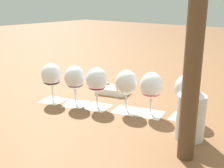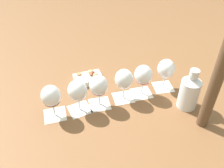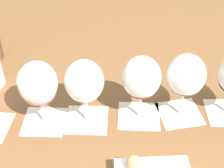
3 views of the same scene
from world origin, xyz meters
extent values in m
plane|color=brown|center=(0.00, 0.00, 0.00)|extent=(8.00, 8.00, 0.00)
cube|color=silver|center=(-0.28, -0.10, 0.00)|extent=(0.11, 0.11, 0.00)
cube|color=silver|center=(-0.16, -0.05, 0.00)|extent=(0.12, 0.12, 0.00)
cube|color=silver|center=(-0.06, -0.02, 0.00)|extent=(0.12, 0.12, 0.00)
cube|color=silver|center=(0.06, 0.03, 0.00)|extent=(0.12, 0.12, 0.00)
cube|color=silver|center=(0.16, 0.06, 0.00)|extent=(0.13, 0.13, 0.00)
cube|color=silver|center=(0.27, 0.09, 0.00)|extent=(0.12, 0.12, 0.00)
cylinder|color=white|center=(-0.28, -0.10, 0.00)|extent=(0.07, 0.07, 0.01)
cylinder|color=white|center=(-0.28, -0.10, 0.04)|extent=(0.01, 0.01, 0.07)
ellipsoid|color=white|center=(-0.28, -0.10, 0.12)|extent=(0.09, 0.09, 0.10)
ellipsoid|color=pink|center=(-0.28, -0.10, 0.10)|extent=(0.07, 0.07, 0.04)
cylinder|color=white|center=(-0.16, -0.05, 0.00)|extent=(0.07, 0.07, 0.01)
cylinder|color=white|center=(-0.16, -0.05, 0.04)|extent=(0.01, 0.01, 0.07)
ellipsoid|color=white|center=(-0.16, -0.05, 0.12)|extent=(0.09, 0.09, 0.10)
ellipsoid|color=#D75C67|center=(-0.16, -0.05, 0.09)|extent=(0.07, 0.07, 0.02)
cylinder|color=white|center=(-0.06, -0.02, 0.00)|extent=(0.07, 0.07, 0.01)
cylinder|color=white|center=(-0.06, -0.02, 0.04)|extent=(0.01, 0.01, 0.07)
ellipsoid|color=white|center=(-0.06, -0.02, 0.12)|extent=(0.09, 0.09, 0.10)
ellipsoid|color=#A42E39|center=(-0.06, -0.02, 0.10)|extent=(0.07, 0.07, 0.04)
cylinder|color=white|center=(0.06, 0.03, 0.00)|extent=(0.07, 0.07, 0.01)
cylinder|color=white|center=(0.06, 0.03, 0.04)|extent=(0.01, 0.01, 0.07)
ellipsoid|color=white|center=(0.06, 0.03, 0.12)|extent=(0.09, 0.09, 0.10)
ellipsoid|color=maroon|center=(0.06, 0.03, 0.09)|extent=(0.07, 0.07, 0.03)
cylinder|color=white|center=(0.16, 0.06, 0.00)|extent=(0.07, 0.07, 0.01)
cylinder|color=white|center=(0.16, 0.06, 0.04)|extent=(0.01, 0.01, 0.07)
ellipsoid|color=white|center=(0.16, 0.06, 0.12)|extent=(0.09, 0.09, 0.10)
ellipsoid|color=#410918|center=(0.16, 0.06, 0.09)|extent=(0.07, 0.07, 0.04)
cylinder|color=white|center=(0.27, 0.09, 0.00)|extent=(0.07, 0.07, 0.01)
cylinder|color=white|center=(0.27, 0.09, 0.04)|extent=(0.01, 0.01, 0.07)
ellipsoid|color=white|center=(0.27, 0.09, 0.12)|extent=(0.09, 0.09, 0.10)
ellipsoid|color=black|center=(0.27, 0.09, 0.09)|extent=(0.07, 0.07, 0.03)
cylinder|color=silver|center=(-0.37, 0.05, 0.07)|extent=(0.09, 0.09, 0.15)
cone|color=silver|center=(-0.37, 0.05, 0.16)|extent=(0.09, 0.09, 0.03)
cylinder|color=silver|center=(-0.37, 0.05, 0.20)|extent=(0.04, 0.04, 0.04)
cube|color=white|center=(0.13, -0.16, 0.02)|extent=(0.18, 0.14, 0.03)
sphere|color=tan|center=(0.11, -0.18, 0.05)|extent=(0.03, 0.03, 0.03)
sphere|color=maroon|center=(0.10, -0.18, 0.04)|extent=(0.02, 0.02, 0.02)
cylinder|color=#B2703D|center=(0.18, -0.18, 0.04)|extent=(0.03, 0.03, 0.01)
sphere|color=tan|center=(0.08, -0.15, 0.05)|extent=(0.03, 0.03, 0.03)
cylinder|color=brown|center=(-0.41, 0.16, 0.42)|extent=(0.05, 0.05, 0.84)
camera|label=1|loc=(-0.69, 0.86, 0.44)|focal=45.00mm
camera|label=2|loc=(0.02, 0.88, 0.82)|focal=38.00mm
camera|label=3|loc=(0.15, -0.57, 0.60)|focal=55.00mm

